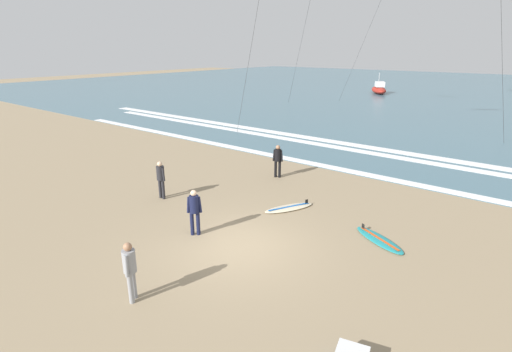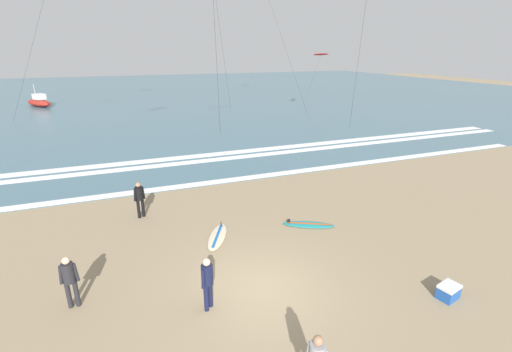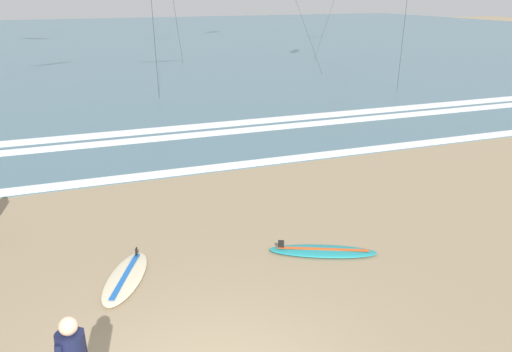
{
  "view_description": "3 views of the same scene",
  "coord_description": "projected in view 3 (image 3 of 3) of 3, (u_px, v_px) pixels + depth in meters",
  "views": [
    {
      "loc": [
        7.23,
        -8.26,
        6.02
      ],
      "look_at": [
        -0.57,
        1.61,
        1.81
      ],
      "focal_mm": 27.17,
      "sensor_mm": 36.0,
      "label": 1
    },
    {
      "loc": [
        -3.34,
        -8.38,
        6.86
      ],
      "look_at": [
        0.43,
        1.49,
        3.08
      ],
      "focal_mm": 24.95,
      "sensor_mm": 36.0,
      "label": 2
    },
    {
      "loc": [
        -2.0,
        -6.3,
        4.98
      ],
      "look_at": [
        2.14,
        3.55,
        1.61
      ],
      "focal_mm": 42.14,
      "sensor_mm": 36.0,
      "label": 3
    }
  ],
  "objects": [
    {
      "name": "ocean_surface",
      "position": [
        23.0,
        44.0,
        55.28
      ],
      "size": [
        140.0,
        90.0,
        0.01
      ],
      "primitive_type": "cube",
      "color": "#476B7A",
      "rests_on": "ground"
    },
    {
      "name": "wave_foam_shoreline",
      "position": [
        82.0,
        183.0,
        15.9
      ],
      "size": [
        47.87,
        0.66,
        0.01
      ],
      "primitive_type": "cube",
      "color": "white",
      "rests_on": "ocean_surface"
    },
    {
      "name": "wave_foam_mid_break",
      "position": [
        103.0,
        144.0,
        19.92
      ],
      "size": [
        53.51,
        0.79,
        0.01
      ],
      "primitive_type": "cube",
      "color": "white",
      "rests_on": "ocean_surface"
    },
    {
      "name": "wave_foam_outer_break",
      "position": [
        56.0,
        139.0,
        20.5
      ],
      "size": [
        56.02,
        0.9,
        0.01
      ],
      "primitive_type": "cube",
      "color": "white",
      "rests_on": "ocean_surface"
    },
    {
      "name": "surfboard_near_water",
      "position": [
        323.0,
        251.0,
        11.74
      ],
      "size": [
        2.14,
        1.5,
        0.25
      ],
      "color": "teal",
      "rests_on": "ground"
    },
    {
      "name": "surfboard_left_pile",
      "position": [
        126.0,
        278.0,
        10.67
      ],
      "size": [
        1.46,
        2.15,
        0.25
      ],
      "color": "beige",
      "rests_on": "ground"
    }
  ]
}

